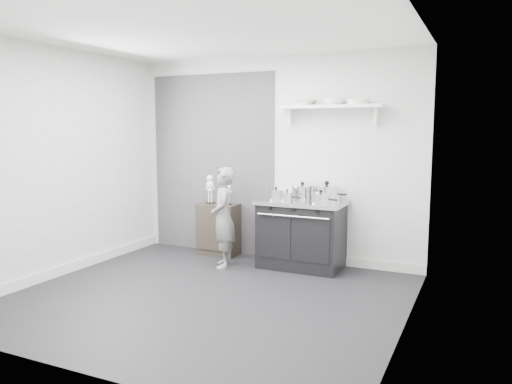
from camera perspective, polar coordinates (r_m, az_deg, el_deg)
ground at (r=5.36m, az=-5.64°, el=-11.84°), size 4.00×4.00×0.00m
room_shell at (r=5.24m, az=-5.87°, el=5.99°), size 4.02×3.62×2.71m
wall_shelf at (r=6.30m, az=8.49°, el=9.53°), size 1.30×0.26×0.24m
stove at (r=6.33m, az=5.21°, el=-4.77°), size 1.07×0.67×0.86m
side_cabinet at (r=6.98m, az=-4.29°, el=-4.27°), size 0.55×0.32×0.71m
child at (r=6.31m, az=-3.76°, el=-2.93°), size 0.49×0.55×1.27m
pot_front_left at (r=6.24m, az=2.31°, el=-0.31°), size 0.29×0.20×0.17m
pot_back_left at (r=6.37m, az=5.33°, el=0.01°), size 0.36×0.27×0.22m
pot_back_right at (r=6.26m, az=8.07°, el=-0.09°), size 0.43×0.34×0.25m
pot_front_right at (r=5.97m, az=7.41°, el=-0.72°), size 0.33×0.24×0.17m
pot_front_center at (r=6.14m, az=3.56°, el=-0.51°), size 0.26×0.18×0.15m
skeleton_full at (r=6.95m, az=-5.27°, el=0.56°), size 0.13×0.08×0.46m
skeleton_torso at (r=6.82m, az=-3.24°, el=0.20°), size 0.11×0.07×0.40m
bowl_large at (r=6.41m, az=5.30°, el=10.17°), size 0.31×0.31×0.08m
bowl_small at (r=6.28m, az=8.89°, el=10.16°), size 0.24×0.24×0.07m
plate_stack at (r=6.20m, az=11.54°, el=10.07°), size 0.24×0.24×0.06m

